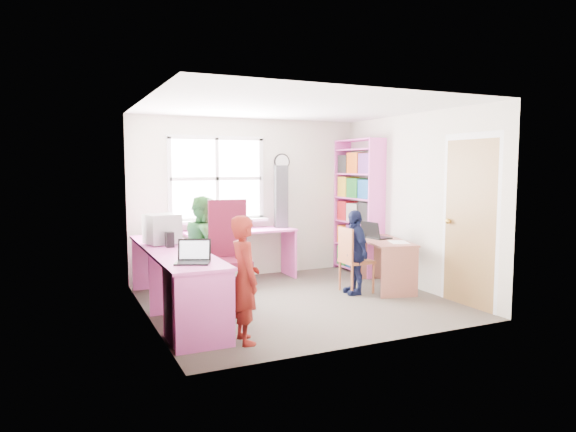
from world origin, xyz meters
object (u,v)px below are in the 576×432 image
at_px(right_desk, 384,253).
at_px(swivel_chair, 229,260).
at_px(person_green, 205,247).
at_px(l_desk, 199,280).
at_px(crt_monitor, 162,229).
at_px(cd_tower, 281,197).
at_px(laptop_left, 193,257).
at_px(bookshelf, 358,210).
at_px(wooden_chair, 352,257).
at_px(person_red, 245,279).
at_px(laptop_right, 374,234).
at_px(person_navy, 355,252).
at_px(potted_plant, 221,220).

bearing_deg(right_desk, swivel_chair, -167.48).
distance_m(swivel_chair, person_green, 0.53).
bearing_deg(l_desk, crt_monitor, 107.24).
bearing_deg(cd_tower, laptop_left, -120.17).
height_order(bookshelf, wooden_chair, bookshelf).
bearing_deg(bookshelf, cd_tower, 167.89).
height_order(bookshelf, person_green, bookshelf).
relative_size(swivel_chair, person_red, 1.04).
bearing_deg(laptop_right, right_desk, -175.78).
distance_m(crt_monitor, person_navy, 2.49).
bearing_deg(person_navy, crt_monitor, -93.37).
bearing_deg(wooden_chair, l_desk, -168.56).
relative_size(bookshelf, person_navy, 1.89).
xyz_separation_m(bookshelf, wooden_chair, (-0.77, -1.08, -0.53)).
xyz_separation_m(bookshelf, laptop_right, (-0.28, -0.86, -0.27)).
xyz_separation_m(potted_plant, person_navy, (1.38, -1.43, -0.35)).
relative_size(wooden_chair, person_green, 0.67).
height_order(right_desk, person_red, person_red).
bearing_deg(potted_plant, laptop_right, -31.37).
distance_m(laptop_left, person_green, 1.61).
height_order(laptop_right, person_navy, person_navy).
bearing_deg(cd_tower, bookshelf, -1.78).
height_order(crt_monitor, person_navy, same).
relative_size(right_desk, cd_tower, 1.33).
xyz_separation_m(laptop_right, person_navy, (-0.50, -0.29, -0.17)).
height_order(laptop_right, cd_tower, cd_tower).
xyz_separation_m(l_desk, cd_tower, (1.74, 1.73, 0.77)).
xyz_separation_m(laptop_left, person_navy, (2.37, 0.86, -0.25)).
relative_size(right_desk, laptop_right, 3.16).
xyz_separation_m(crt_monitor, potted_plant, (1.04, 0.98, -0.03)).
distance_m(l_desk, crt_monitor, 0.94).
bearing_deg(l_desk, person_green, 71.26).
relative_size(l_desk, right_desk, 2.35).
xyz_separation_m(laptop_right, person_red, (-2.47, -1.46, -0.12)).
height_order(crt_monitor, laptop_left, crt_monitor).
relative_size(laptop_left, laptop_right, 1.02).
distance_m(bookshelf, potted_plant, 2.18).
distance_m(laptop_right, potted_plant, 2.21).
height_order(l_desk, bookshelf, bookshelf).
bearing_deg(crt_monitor, right_desk, -19.76).
distance_m(crt_monitor, laptop_right, 2.93).
height_order(laptop_left, person_green, person_green).
height_order(crt_monitor, cd_tower, cd_tower).
bearing_deg(bookshelf, laptop_right, -107.89).
bearing_deg(swivel_chair, laptop_left, -113.52).
height_order(person_red, person_navy, person_red).
bearing_deg(person_green, crt_monitor, 123.66).
bearing_deg(l_desk, wooden_chair, 10.06).
bearing_deg(person_red, right_desk, -60.34).
distance_m(l_desk, wooden_chair, 2.22).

